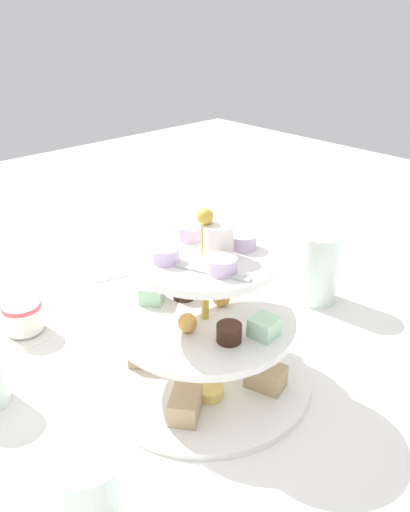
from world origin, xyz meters
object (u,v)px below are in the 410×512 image
butter_knife_right (139,272)px  water_glass_mid_back (91,501)px  tiered_serving_stand (205,333)px  water_glass_tall_right (318,268)px  teacup_with_saucer (23,319)px

butter_knife_right → water_glass_mid_back: water_glass_mid_back is taller
butter_knife_right → water_glass_mid_back: (0.41, -0.36, 0.05)m
tiered_serving_stand → butter_knife_right: tiered_serving_stand is taller
tiered_serving_stand → water_glass_mid_back: (0.10, -0.23, -0.03)m
water_glass_tall_right → water_glass_mid_back: bearing=-76.2°
water_glass_tall_right → butter_knife_right: water_glass_tall_right is taller
tiered_serving_stand → teacup_with_saucer: size_ratio=3.12×
butter_knife_right → water_glass_mid_back: 0.54m
butter_knife_right → tiered_serving_stand: bearing=87.5°
teacup_with_saucer → water_glass_mid_back: bearing=-16.8°
teacup_with_saucer → water_glass_mid_back: water_glass_mid_back is taller
tiered_serving_stand → water_glass_tall_right: bearing=95.7°
water_glass_tall_right → teacup_with_saucer: bearing=-121.0°
tiered_serving_stand → water_glass_mid_back: size_ratio=2.82×
teacup_with_saucer → water_glass_mid_back: (0.37, -0.11, 0.03)m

